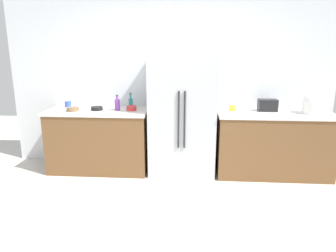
# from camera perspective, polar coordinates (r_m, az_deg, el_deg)

# --- Properties ---
(ground_plane) EXTENTS (9.85, 9.85, 0.00)m
(ground_plane) POSITION_cam_1_polar(r_m,az_deg,el_deg) (3.50, -2.06, -17.14)
(ground_plane) COLOR beige
(kitchen_back_panel) EXTENTS (4.93, 0.10, 2.75)m
(kitchen_back_panel) POSITION_cam_1_polar(r_m,az_deg,el_deg) (4.83, 0.18, 9.00)
(kitchen_back_panel) COLOR silver
(kitchen_back_panel) RESTS_ON ground_plane
(counter_left) EXTENTS (1.47, 0.69, 0.92)m
(counter_left) POSITION_cam_1_polar(r_m,az_deg,el_deg) (4.81, -12.35, -2.47)
(counter_left) COLOR brown
(counter_left) RESTS_ON ground_plane
(counter_right) EXTENTS (1.61, 0.69, 0.92)m
(counter_right) POSITION_cam_1_polar(r_m,az_deg,el_deg) (4.76, 18.54, -3.06)
(counter_right) COLOR brown
(counter_right) RESTS_ON ground_plane
(refrigerator) EXTENTS (0.94, 0.66, 1.73)m
(refrigerator) POSITION_cam_1_polar(r_m,az_deg,el_deg) (4.51, 2.64, 2.05)
(refrigerator) COLOR #B7BABF
(refrigerator) RESTS_ON ground_plane
(toaster) EXTENTS (0.26, 0.15, 0.17)m
(toaster) POSITION_cam_1_polar(r_m,az_deg,el_deg) (4.69, 17.71, 3.64)
(toaster) COLOR black
(toaster) RESTS_ON counter_right
(rice_cooker) EXTENTS (0.25, 0.25, 0.30)m
(rice_cooker) POSITION_cam_1_polar(r_m,az_deg,el_deg) (4.71, 24.77, 3.68)
(rice_cooker) COLOR white
(rice_cooker) RESTS_ON counter_right
(bottle_a) EXTENTS (0.07, 0.07, 0.23)m
(bottle_a) POSITION_cam_1_polar(r_m,az_deg,el_deg) (4.59, -9.23, 3.93)
(bottle_a) COLOR purple
(bottle_a) RESTS_ON counter_left
(bottle_b) EXTENTS (0.06, 0.06, 0.23)m
(bottle_b) POSITION_cam_1_polar(r_m,az_deg,el_deg) (4.70, -6.82, 4.25)
(bottle_b) COLOR teal
(bottle_b) RESTS_ON counter_left
(cup_a) EXTENTS (0.09, 0.09, 0.08)m
(cup_a) POSITION_cam_1_polar(r_m,az_deg,el_deg) (4.59, 11.62, 3.20)
(cup_a) COLOR yellow
(cup_a) RESTS_ON counter_right
(cup_b) EXTENTS (0.08, 0.08, 0.07)m
(cup_b) POSITION_cam_1_polar(r_m,az_deg,el_deg) (4.59, 13.35, 3.09)
(cup_b) COLOR white
(cup_b) RESTS_ON counter_right
(cup_c) EXTENTS (0.09, 0.09, 0.09)m
(cup_c) POSITION_cam_1_polar(r_m,az_deg,el_deg) (5.04, -17.77, 3.84)
(cup_c) COLOR blue
(cup_c) RESTS_ON counter_left
(bowl_a) EXTENTS (0.17, 0.17, 0.05)m
(bowl_a) POSITION_cam_1_polar(r_m,az_deg,el_deg) (4.66, -12.84, 3.16)
(bowl_a) COLOR black
(bowl_a) RESTS_ON counter_left
(bowl_b) EXTENTS (0.14, 0.14, 0.06)m
(bowl_b) POSITION_cam_1_polar(r_m,az_deg,el_deg) (4.56, -6.69, 3.25)
(bowl_b) COLOR red
(bowl_b) RESTS_ON counter_left
(bowl_c) EXTENTS (0.17, 0.17, 0.05)m
(bowl_c) POSITION_cam_1_polar(r_m,az_deg,el_deg) (4.69, -16.98, 2.96)
(bowl_c) COLOR brown
(bowl_c) RESTS_ON counter_left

